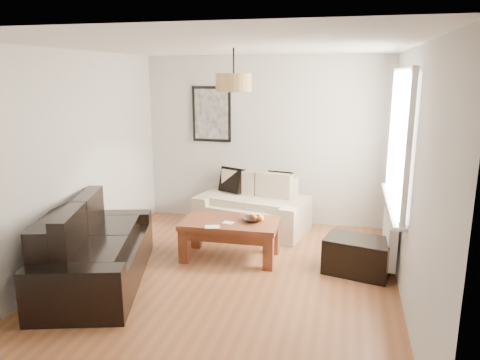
% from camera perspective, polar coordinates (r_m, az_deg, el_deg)
% --- Properties ---
extents(floor, '(4.50, 4.50, 0.00)m').
position_cam_1_polar(floor, '(5.35, -1.54, -12.47)').
color(floor, brown).
rests_on(floor, ground).
extents(ceiling, '(3.80, 4.50, 0.00)m').
position_cam_1_polar(ceiling, '(4.83, -1.74, 16.54)').
color(ceiling, white).
rests_on(ceiling, floor).
extents(wall_back, '(3.80, 0.04, 2.60)m').
position_cam_1_polar(wall_back, '(7.09, 3.13, 4.96)').
color(wall_back, silver).
rests_on(wall_back, floor).
extents(wall_front, '(3.80, 0.04, 2.60)m').
position_cam_1_polar(wall_front, '(2.90, -13.40, -7.82)').
color(wall_front, silver).
rests_on(wall_front, floor).
extents(wall_left, '(0.04, 4.50, 2.60)m').
position_cam_1_polar(wall_left, '(5.72, -20.35, 2.12)').
color(wall_left, silver).
rests_on(wall_left, floor).
extents(wall_right, '(0.04, 4.50, 2.60)m').
position_cam_1_polar(wall_right, '(4.81, 20.80, 0.08)').
color(wall_right, silver).
rests_on(wall_right, floor).
extents(window_bay, '(0.14, 1.90, 1.60)m').
position_cam_1_polar(window_bay, '(5.53, 19.67, 4.98)').
color(window_bay, white).
rests_on(window_bay, wall_right).
extents(radiator, '(0.10, 0.90, 0.52)m').
position_cam_1_polar(radiator, '(5.82, 18.34, -6.96)').
color(radiator, white).
rests_on(radiator, wall_right).
extents(poster, '(0.62, 0.04, 0.87)m').
position_cam_1_polar(poster, '(7.22, -3.59, 8.29)').
color(poster, black).
rests_on(poster, wall_back).
extents(pendant_shade, '(0.40, 0.40, 0.20)m').
position_cam_1_polar(pendant_shade, '(5.11, -0.80, 12.21)').
color(pendant_shade, tan).
rests_on(pendant_shade, ceiling).
extents(loveseat_cream, '(1.76, 1.19, 0.80)m').
position_cam_1_polar(loveseat_cream, '(6.85, 1.59, -3.03)').
color(loveseat_cream, beige).
rests_on(loveseat_cream, floor).
extents(sofa_leather, '(1.48, 2.17, 0.86)m').
position_cam_1_polar(sofa_leather, '(5.39, -17.65, -7.98)').
color(sofa_leather, black).
rests_on(sofa_leather, floor).
extents(coffee_table, '(1.24, 0.70, 0.50)m').
position_cam_1_polar(coffee_table, '(5.85, -1.25, -7.50)').
color(coffee_table, brown).
rests_on(coffee_table, floor).
extents(ottoman, '(0.84, 0.64, 0.43)m').
position_cam_1_polar(ottoman, '(5.62, 14.60, -9.25)').
color(ottoman, black).
rests_on(ottoman, floor).
extents(cushion_left, '(0.41, 0.27, 0.39)m').
position_cam_1_polar(cushion_left, '(7.04, -1.04, -0.01)').
color(cushion_left, black).
rests_on(cushion_left, loveseat_cream).
extents(cushion_right, '(0.38, 0.17, 0.37)m').
position_cam_1_polar(cushion_right, '(6.89, 4.99, -0.43)').
color(cushion_right, black).
rests_on(cushion_right, loveseat_cream).
extents(fruit_bowl, '(0.30, 0.30, 0.06)m').
position_cam_1_polar(fruit_bowl, '(5.72, 1.56, -5.01)').
color(fruit_bowl, black).
rests_on(fruit_bowl, coffee_table).
extents(orange_a, '(0.07, 0.07, 0.06)m').
position_cam_1_polar(orange_a, '(5.76, 1.92, -4.77)').
color(orange_a, orange).
rests_on(orange_a, fruit_bowl).
extents(orange_b, '(0.11, 0.11, 0.09)m').
position_cam_1_polar(orange_b, '(5.75, 2.65, -4.81)').
color(orange_b, orange).
rests_on(orange_b, fruit_bowl).
extents(orange_c, '(0.07, 0.07, 0.06)m').
position_cam_1_polar(orange_c, '(5.81, 1.77, -4.61)').
color(orange_c, orange).
rests_on(orange_c, fruit_bowl).
extents(papers, '(0.20, 0.17, 0.01)m').
position_cam_1_polar(papers, '(5.55, -3.52, -5.92)').
color(papers, white).
rests_on(papers, coffee_table).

